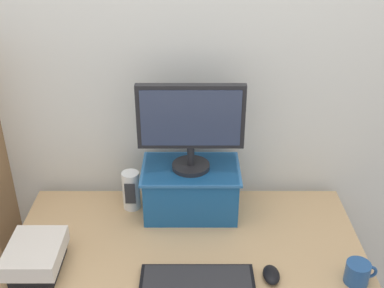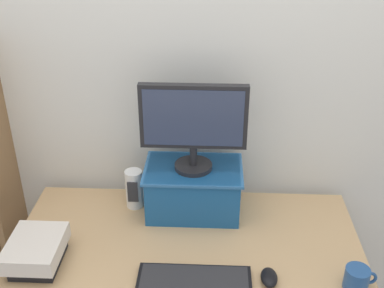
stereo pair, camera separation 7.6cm
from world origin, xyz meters
name	(u,v)px [view 2 (the right image)]	position (x,y,z in m)	size (l,w,h in m)	color
back_wall	(192,83)	(0.00, 0.44, 1.30)	(7.00, 0.08, 2.60)	silver
desk	(187,253)	(0.00, 0.00, 0.69)	(1.46, 0.72, 0.77)	tan
riser_box	(193,188)	(0.02, 0.21, 0.88)	(0.44, 0.29, 0.22)	#195189
computer_monitor	(193,122)	(0.02, 0.21, 1.21)	(0.45, 0.17, 0.39)	black
keyboard	(194,280)	(0.04, -0.26, 0.78)	(0.43, 0.15, 0.02)	black
computer_mouse	(269,277)	(0.32, -0.24, 0.78)	(0.06, 0.10, 0.04)	black
book_stack	(36,251)	(-0.58, -0.18, 0.83)	(0.21, 0.25, 0.11)	black
coffee_mug	(357,278)	(0.64, -0.25, 0.81)	(0.12, 0.09, 0.09)	#234C84
desk_speaker	(134,189)	(-0.26, 0.23, 0.86)	(0.08, 0.08, 0.19)	silver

